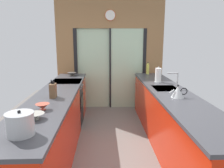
{
  "coord_description": "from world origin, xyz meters",
  "views": [
    {
      "loc": [
        -0.16,
        -2.97,
        1.74
      ],
      "look_at": [
        -0.02,
        0.78,
        0.95
      ],
      "focal_mm": 34.28,
      "sensor_mm": 36.0,
      "label": 1
    }
  ],
  "objects_px": {
    "soap_bottle": "(148,69)",
    "paper_towel_roll": "(158,75)",
    "stock_pot": "(20,124)",
    "kettle": "(178,92)",
    "mixing_bowl_far": "(72,74)",
    "mixing_bowl_near": "(35,116)",
    "knife_block": "(53,91)",
    "mixing_bowl_mid": "(43,107)",
    "oven_range": "(68,103)"
  },
  "relations": [
    {
      "from": "soap_bottle",
      "to": "knife_block",
      "type": "bearing_deg",
      "value": -130.95
    },
    {
      "from": "mixing_bowl_mid",
      "to": "kettle",
      "type": "relative_size",
      "value": 0.62
    },
    {
      "from": "knife_block",
      "to": "stock_pot",
      "type": "xyz_separation_m",
      "value": [
        0.0,
        -1.23,
        0.0
      ]
    },
    {
      "from": "mixing_bowl_mid",
      "to": "kettle",
      "type": "xyz_separation_m",
      "value": [
        1.78,
        0.48,
        0.04
      ]
    },
    {
      "from": "mixing_bowl_far",
      "to": "stock_pot",
      "type": "bearing_deg",
      "value": -90.0
    },
    {
      "from": "stock_pot",
      "to": "mixing_bowl_near",
      "type": "bearing_deg",
      "value": 90.0
    },
    {
      "from": "kettle",
      "to": "paper_towel_roll",
      "type": "distance_m",
      "value": 1.12
    },
    {
      "from": "mixing_bowl_near",
      "to": "kettle",
      "type": "height_order",
      "value": "kettle"
    },
    {
      "from": "oven_range",
      "to": "mixing_bowl_far",
      "type": "distance_m",
      "value": 0.8
    },
    {
      "from": "stock_pot",
      "to": "paper_towel_roll",
      "type": "relative_size",
      "value": 0.8
    },
    {
      "from": "mixing_bowl_mid",
      "to": "mixing_bowl_far",
      "type": "height_order",
      "value": "mixing_bowl_far"
    },
    {
      "from": "kettle",
      "to": "stock_pot",
      "type": "bearing_deg",
      "value": -146.94
    },
    {
      "from": "oven_range",
      "to": "kettle",
      "type": "xyz_separation_m",
      "value": [
        1.8,
        -1.3,
        0.55
      ]
    },
    {
      "from": "kettle",
      "to": "paper_towel_roll",
      "type": "height_order",
      "value": "paper_towel_roll"
    },
    {
      "from": "paper_towel_roll",
      "to": "stock_pot",
      "type": "bearing_deg",
      "value": -128.0
    },
    {
      "from": "kettle",
      "to": "paper_towel_roll",
      "type": "relative_size",
      "value": 0.87
    },
    {
      "from": "oven_range",
      "to": "mixing_bowl_near",
      "type": "distance_m",
      "value": 2.14
    },
    {
      "from": "mixing_bowl_far",
      "to": "soap_bottle",
      "type": "bearing_deg",
      "value": 6.29
    },
    {
      "from": "mixing_bowl_mid",
      "to": "kettle",
      "type": "distance_m",
      "value": 1.85
    },
    {
      "from": "knife_block",
      "to": "kettle",
      "type": "xyz_separation_m",
      "value": [
        1.78,
        -0.07,
        -0.02
      ]
    },
    {
      "from": "stock_pot",
      "to": "soap_bottle",
      "type": "height_order",
      "value": "soap_bottle"
    },
    {
      "from": "knife_block",
      "to": "soap_bottle",
      "type": "xyz_separation_m",
      "value": [
        1.78,
        2.05,
        0.02
      ]
    },
    {
      "from": "knife_block",
      "to": "mixing_bowl_mid",
      "type": "bearing_deg",
      "value": -90.0
    },
    {
      "from": "knife_block",
      "to": "mixing_bowl_near",
      "type": "bearing_deg",
      "value": -90.0
    },
    {
      "from": "mixing_bowl_far",
      "to": "kettle",
      "type": "xyz_separation_m",
      "value": [
        1.78,
        -1.93,
        0.04
      ]
    },
    {
      "from": "mixing_bowl_mid",
      "to": "mixing_bowl_far",
      "type": "relative_size",
      "value": 0.75
    },
    {
      "from": "oven_range",
      "to": "stock_pot",
      "type": "relative_size",
      "value": 3.81
    },
    {
      "from": "paper_towel_roll",
      "to": "mixing_bowl_near",
      "type": "bearing_deg",
      "value": -133.16
    },
    {
      "from": "knife_block",
      "to": "soap_bottle",
      "type": "height_order",
      "value": "soap_bottle"
    },
    {
      "from": "oven_range",
      "to": "knife_block",
      "type": "bearing_deg",
      "value": -89.14
    },
    {
      "from": "mixing_bowl_far",
      "to": "knife_block",
      "type": "bearing_deg",
      "value": -90.0
    },
    {
      "from": "mixing_bowl_far",
      "to": "stock_pot",
      "type": "distance_m",
      "value": 3.09
    },
    {
      "from": "oven_range",
      "to": "soap_bottle",
      "type": "xyz_separation_m",
      "value": [
        1.8,
        0.82,
        0.59
      ]
    },
    {
      "from": "mixing_bowl_near",
      "to": "paper_towel_roll",
      "type": "xyz_separation_m",
      "value": [
        1.78,
        1.9,
        0.1
      ]
    },
    {
      "from": "paper_towel_roll",
      "to": "mixing_bowl_mid",
      "type": "bearing_deg",
      "value": -138.09
    },
    {
      "from": "soap_bottle",
      "to": "oven_range",
      "type": "bearing_deg",
      "value": -155.47
    },
    {
      "from": "mixing_bowl_near",
      "to": "stock_pot",
      "type": "bearing_deg",
      "value": -90.0
    },
    {
      "from": "mixing_bowl_mid",
      "to": "stock_pot",
      "type": "bearing_deg",
      "value": -90.0
    },
    {
      "from": "mixing_bowl_near",
      "to": "mixing_bowl_far",
      "type": "relative_size",
      "value": 0.93
    },
    {
      "from": "soap_bottle",
      "to": "paper_towel_roll",
      "type": "relative_size",
      "value": 0.93
    },
    {
      "from": "paper_towel_roll",
      "to": "oven_range",
      "type": "bearing_deg",
      "value": 174.19
    },
    {
      "from": "mixing_bowl_near",
      "to": "soap_bottle",
      "type": "xyz_separation_m",
      "value": [
        1.78,
        2.9,
        0.09
      ]
    },
    {
      "from": "mixing_bowl_near",
      "to": "soap_bottle",
      "type": "distance_m",
      "value": 3.41
    },
    {
      "from": "mixing_bowl_mid",
      "to": "kettle",
      "type": "bearing_deg",
      "value": 15.06
    },
    {
      "from": "mixing_bowl_near",
      "to": "knife_block",
      "type": "distance_m",
      "value": 0.85
    },
    {
      "from": "knife_block",
      "to": "kettle",
      "type": "relative_size",
      "value": 0.97
    },
    {
      "from": "stock_pot",
      "to": "kettle",
      "type": "xyz_separation_m",
      "value": [
        1.78,
        1.16,
        -0.02
      ]
    },
    {
      "from": "knife_block",
      "to": "kettle",
      "type": "bearing_deg",
      "value": -2.28
    },
    {
      "from": "mixing_bowl_far",
      "to": "mixing_bowl_near",
      "type": "bearing_deg",
      "value": -90.0
    },
    {
      "from": "mixing_bowl_near",
      "to": "knife_block",
      "type": "height_order",
      "value": "knife_block"
    }
  ]
}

